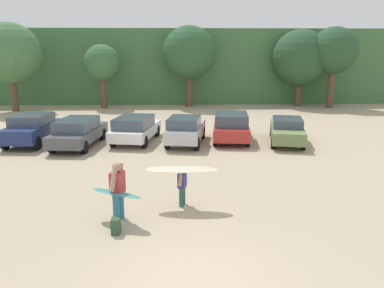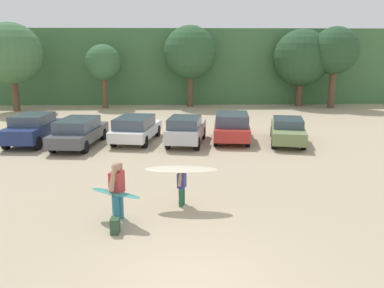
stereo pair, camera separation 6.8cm
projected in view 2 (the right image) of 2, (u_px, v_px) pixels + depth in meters
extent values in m
plane|color=tan|center=(192.00, 285.00, 8.30)|extent=(120.00, 120.00, 0.00)
cube|color=#427042|center=(182.00, 65.00, 42.27)|extent=(108.00, 12.00, 7.18)
cylinder|color=brown|center=(16.00, 95.00, 32.79)|extent=(0.58, 0.58, 2.73)
sphere|color=#427042|center=(11.00, 53.00, 31.96)|extent=(5.09, 5.09, 5.09)
cylinder|color=brown|center=(105.00, 93.00, 34.64)|extent=(0.51, 0.51, 2.75)
sphere|color=#38663D|center=(103.00, 62.00, 34.01)|extent=(3.17, 3.17, 3.17)
cylinder|color=brown|center=(190.00, 91.00, 35.57)|extent=(0.56, 0.56, 2.95)
sphere|color=#2D5633|center=(190.00, 52.00, 34.76)|extent=(4.80, 4.80, 4.80)
cylinder|color=brown|center=(299.00, 94.00, 36.01)|extent=(0.61, 0.61, 2.29)
sphere|color=#284C2D|center=(302.00, 58.00, 35.23)|extent=(5.18, 5.18, 5.18)
cylinder|color=brown|center=(332.00, 89.00, 34.71)|extent=(0.62, 0.62, 3.38)
sphere|color=#284C2D|center=(335.00, 50.00, 33.91)|extent=(4.16, 4.16, 4.16)
cube|color=navy|center=(33.00, 131.00, 21.07)|extent=(2.15, 4.24, 0.74)
cube|color=#3F4C5B|center=(33.00, 119.00, 21.06)|extent=(1.87, 2.44, 0.54)
cylinder|color=black|center=(29.00, 132.00, 22.51)|extent=(0.27, 0.73, 0.71)
cylinder|color=black|center=(57.00, 133.00, 22.45)|extent=(0.27, 0.73, 0.71)
cylinder|color=black|center=(6.00, 143.00, 19.87)|extent=(0.27, 0.73, 0.71)
cylinder|color=black|center=(37.00, 143.00, 19.80)|extent=(0.27, 0.73, 0.71)
cube|color=#4C4F54|center=(79.00, 134.00, 20.63)|extent=(2.32, 4.92, 0.60)
cube|color=#3F4C5B|center=(77.00, 124.00, 20.32)|extent=(1.97, 2.90, 0.59)
cylinder|color=black|center=(75.00, 134.00, 22.28)|extent=(0.29, 0.69, 0.67)
cylinder|color=black|center=(103.00, 134.00, 22.17)|extent=(0.29, 0.69, 0.67)
cylinder|color=black|center=(53.00, 146.00, 19.23)|extent=(0.29, 0.69, 0.67)
cylinder|color=black|center=(85.00, 147.00, 19.12)|extent=(0.29, 0.69, 0.67)
cube|color=white|center=(137.00, 131.00, 21.71)|extent=(2.67, 4.73, 0.56)
cube|color=#3F4C5B|center=(134.00, 122.00, 21.21)|extent=(2.20, 2.89, 0.58)
cylinder|color=black|center=(130.00, 130.00, 23.31)|extent=(0.33, 0.70, 0.67)
cylinder|color=black|center=(158.00, 131.00, 23.07)|extent=(0.33, 0.70, 0.67)
cylinder|color=black|center=(113.00, 141.00, 20.47)|extent=(0.33, 0.70, 0.67)
cylinder|color=black|center=(145.00, 142.00, 20.23)|extent=(0.33, 0.70, 0.67)
cube|color=silver|center=(187.00, 131.00, 21.13)|extent=(2.41, 4.46, 0.71)
cube|color=#3F4C5B|center=(185.00, 122.00, 20.33)|extent=(1.93, 2.42, 0.53)
cylinder|color=black|center=(177.00, 132.00, 22.66)|extent=(0.33, 0.74, 0.71)
cylinder|color=black|center=(203.00, 133.00, 22.46)|extent=(0.33, 0.74, 0.71)
cylinder|color=black|center=(168.00, 142.00, 19.97)|extent=(0.33, 0.74, 0.71)
cylinder|color=black|center=(197.00, 143.00, 19.77)|extent=(0.33, 0.74, 0.71)
cube|color=#B72D28|center=(232.00, 130.00, 21.88)|extent=(2.42, 4.42, 0.65)
cube|color=#3F4C5B|center=(232.00, 119.00, 21.55)|extent=(2.07, 2.72, 0.64)
cylinder|color=black|center=(217.00, 130.00, 23.38)|extent=(0.29, 0.64, 0.62)
cylinder|color=black|center=(245.00, 131.00, 23.23)|extent=(0.29, 0.64, 0.62)
cylinder|color=black|center=(216.00, 140.00, 20.68)|extent=(0.29, 0.64, 0.62)
cylinder|color=black|center=(248.00, 141.00, 20.53)|extent=(0.29, 0.64, 0.62)
cube|color=#6B7F4C|center=(287.00, 132.00, 21.38)|extent=(2.67, 4.89, 0.64)
cube|color=#3F4C5B|center=(288.00, 122.00, 21.21)|extent=(2.01, 2.47, 0.45)
cylinder|color=black|center=(272.00, 131.00, 23.05)|extent=(0.34, 0.64, 0.60)
cylinder|color=black|center=(299.00, 132.00, 22.77)|extent=(0.34, 0.64, 0.60)
cylinder|color=black|center=(274.00, 143.00, 20.13)|extent=(0.34, 0.64, 0.60)
cylinder|color=black|center=(304.00, 144.00, 19.85)|extent=(0.34, 0.64, 0.60)
cylinder|color=teal|center=(116.00, 208.00, 11.31)|extent=(0.20, 0.20, 0.87)
cylinder|color=teal|center=(120.00, 205.00, 11.61)|extent=(0.20, 0.20, 0.87)
cube|color=#B23838|center=(117.00, 182.00, 11.28)|extent=(0.44, 0.52, 0.66)
sphere|color=tan|center=(116.00, 167.00, 11.17)|extent=(0.28, 0.28, 0.28)
cylinder|color=tan|center=(113.00, 179.00, 11.01)|extent=(0.27, 0.48, 0.69)
cylinder|color=tan|center=(120.00, 174.00, 11.47)|extent=(0.20, 0.26, 0.71)
cylinder|color=#26593F|center=(181.00, 197.00, 12.49)|extent=(0.15, 0.15, 0.63)
cylinder|color=#26593F|center=(183.00, 195.00, 12.70)|extent=(0.15, 0.15, 0.63)
cube|color=#333D8C|center=(182.00, 180.00, 12.47)|extent=(0.32, 0.38, 0.48)
sphere|color=tan|center=(182.00, 170.00, 12.39)|extent=(0.20, 0.20, 0.20)
cylinder|color=tan|center=(180.00, 178.00, 12.27)|extent=(0.20, 0.35, 0.50)
cylinder|color=tan|center=(183.00, 175.00, 12.61)|extent=(0.17, 0.27, 0.52)
ellipsoid|color=teal|center=(115.00, 193.00, 11.22)|extent=(1.77, 1.31, 0.15)
ellipsoid|color=beige|center=(181.00, 169.00, 12.23)|extent=(2.39, 0.83, 0.11)
cube|color=#2D4C33|center=(115.00, 226.00, 10.67)|extent=(0.24, 0.34, 0.45)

